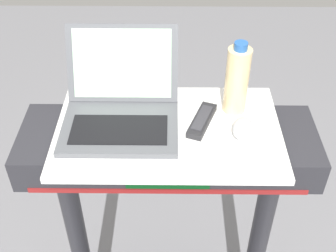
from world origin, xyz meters
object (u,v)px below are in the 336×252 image
at_px(laptop, 121,106).
at_px(water_bottle, 237,80).
at_px(tv_remote, 202,120).
at_px(computer_mouse, 243,128).

height_order(laptop, water_bottle, laptop).
bearing_deg(tv_remote, computer_mouse, -20.16).
xyz_separation_m(laptop, tv_remote, (0.24, -0.02, -0.04)).
relative_size(computer_mouse, water_bottle, 0.43).
relative_size(laptop, tv_remote, 2.04).
distance_m(laptop, computer_mouse, 0.36).
distance_m(computer_mouse, tv_remote, 0.12).
bearing_deg(water_bottle, tv_remote, -145.42).
bearing_deg(water_bottle, computer_mouse, -83.03).
bearing_deg(tv_remote, laptop, 175.77).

